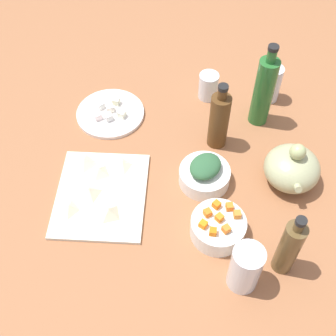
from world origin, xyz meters
The scene contains 33 objects.
tabletop centered at (0.00, 0.00, 1.50)cm, with size 190.00×190.00×3.00cm, color #9B613C.
cutting_board centered at (6.50, -18.49, 3.50)cm, with size 29.24×24.74×1.00cm, color silver.
plate_tofu centered at (-25.01, -19.30, 3.60)cm, with size 21.72×21.72×1.20cm, color white.
bowl_greens centered at (0.66, 10.30, 5.54)cm, with size 14.37×14.37×5.07cm, color white.
bowl_carrots centered at (17.41, 13.44, 5.91)cm, with size 14.34×14.34×5.82cm, color white.
teapot centered at (-0.48, 34.44, 8.67)cm, with size 17.28×15.55×14.85cm.
bottle_0 centered at (26.07, 29.18, 12.56)cm, with size 5.12×5.12×21.97cm.
bottle_1 centered at (-14.31, 14.40, 12.78)cm, with size 5.81×5.81×22.89cm.
bottle_2 centered at (-24.37, 27.92, 15.24)cm, with size 6.11×6.11×28.39cm.
drinking_glass_0 centered at (-34.56, 12.24, 7.50)cm, with size 6.37×6.37×9.01cm, color white.
drinking_glass_1 centered at (30.47, 18.90, 10.21)cm, with size 7.55×7.55×14.42cm, color white.
drinking_glass_2 centered at (-34.33, 32.48, 9.25)cm, with size 6.02×6.02×12.50cm, color white.
carrot_cube_0 centered at (15.36, 10.51, 9.72)cm, with size 1.80×1.80×1.80cm, color orange.
carrot_cube_1 centered at (20.83, 11.73, 9.72)cm, with size 1.80×1.80×1.80cm, color orange.
carrot_cube_2 centered at (19.98, 15.04, 9.72)cm, with size 1.80×1.80×1.80cm, color orange.
carrot_cube_3 centered at (15.65, 18.08, 9.72)cm, with size 1.80×1.80×1.80cm, color orange.
carrot_cube_4 centered at (12.88, 12.90, 9.72)cm, with size 1.80×1.80×1.80cm, color orange.
carrot_cube_5 centered at (16.76, 13.48, 9.72)cm, with size 1.80×1.80×1.80cm, color orange.
carrot_cube_6 centered at (13.39, 16.22, 9.72)cm, with size 1.80×1.80×1.80cm, color orange.
carrot_cube_7 centered at (18.80, 9.35, 9.72)cm, with size 1.80×1.80×1.80cm, color orange.
chopped_greens_mound centered at (0.66, 10.30, 10.02)cm, with size 9.84×8.00×3.89cm, color #2F5F39.
tofu_cube_0 centered at (-22.03, -22.92, 5.30)cm, with size 2.20×2.20×2.20cm, color white.
tofu_cube_1 centered at (-26.85, -22.61, 5.30)cm, with size 2.20×2.20×2.20cm, color white.
tofu_cube_2 centered at (-28.84, -17.72, 5.30)cm, with size 2.20×2.20×2.20cm, color #F0F1CB.
tofu_cube_3 centered at (-23.20, -15.30, 5.30)cm, with size 2.20×2.20×2.20cm, color white.
tofu_cube_4 centered at (-21.75, -19.34, 5.30)cm, with size 2.20×2.20×2.20cm, color white.
tofu_cube_5 centered at (-25.60, -19.32, 5.30)cm, with size 2.20×2.20×2.20cm, color white.
dumpling_0 centered at (13.19, -15.26, 5.50)cm, with size 4.84×4.74×2.99cm, color beige.
dumpling_1 centered at (6.68, -21.52, 5.39)cm, with size 5.14×4.87×2.78cm, color beige.
dumpling_2 centered at (-0.58, -19.59, 5.25)cm, with size 4.76×4.46×2.50cm, color beige.
dumpling_3 centered at (-3.90, -24.44, 5.04)cm, with size 5.83×5.07×2.08cm, color beige.
dumpling_4 centered at (11.95, -26.29, 5.00)cm, with size 4.62×4.05×2.00cm, color beige.
dumpling_5 centered at (-3.44, -13.31, 5.06)cm, with size 5.00×4.32×2.11cm, color beige.
Camera 1 is at (75.21, 2.16, 106.31)cm, focal length 47.43 mm.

